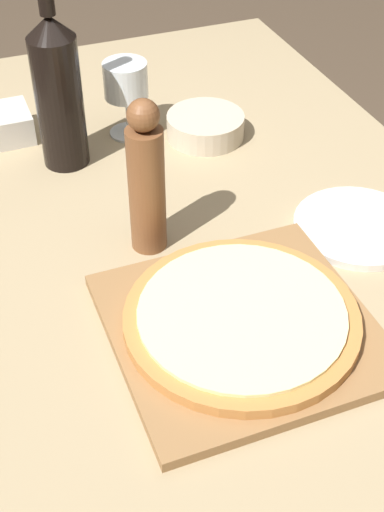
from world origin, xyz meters
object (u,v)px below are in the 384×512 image
at_px(wine_bottle, 58,90).
at_px(wine_glass, 126,83).
at_px(pizza, 242,317).
at_px(pepper_mill, 146,181).
at_px(small_bowl, 205,126).

bearing_deg(wine_bottle, wine_glass, 21.12).
xyz_separation_m(pizza, wine_glass, (0.02, 0.60, 0.08)).
relative_size(wine_bottle, pepper_mill, 1.42).
height_order(pepper_mill, small_bowl, pepper_mill).
bearing_deg(pizza, pepper_mill, 104.13).
xyz_separation_m(pizza, small_bowl, (0.16, 0.53, -0.01)).
relative_size(pizza, wine_bottle, 0.90).
height_order(pizza, wine_glass, wine_glass).
distance_m(wine_bottle, pepper_mill, 0.31).
distance_m(pepper_mill, small_bowl, 0.38).
distance_m(wine_bottle, small_bowl, 0.32).
distance_m(wine_bottle, wine_glass, 0.16).
relative_size(pepper_mill, small_bowl, 1.70).
bearing_deg(pepper_mill, small_bowl, 52.96).
height_order(wine_bottle, small_bowl, wine_bottle).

